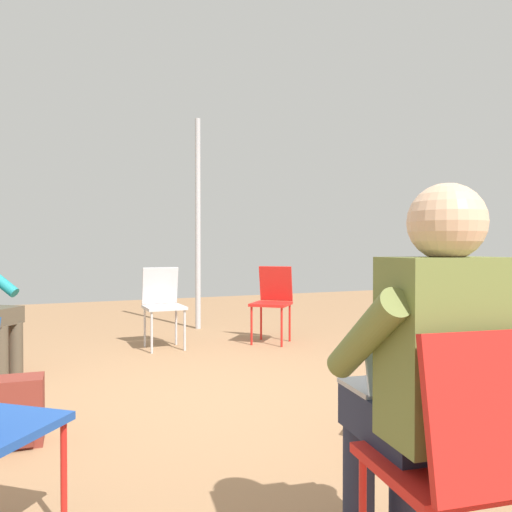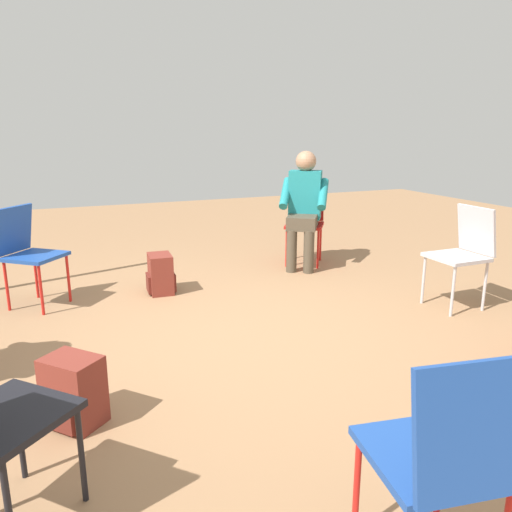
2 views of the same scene
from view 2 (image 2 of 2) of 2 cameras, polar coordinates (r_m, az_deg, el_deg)
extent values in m
plane|color=#99704C|center=(3.64, -2.01, -9.43)|extent=(14.00, 14.00, 0.00)
cube|color=red|center=(5.52, 5.55, 3.52)|extent=(0.56, 0.56, 0.03)
cylinder|color=red|center=(5.38, 7.09, 0.75)|extent=(0.02, 0.02, 0.42)
cylinder|color=red|center=(5.42, 3.51, 0.93)|extent=(0.02, 0.02, 0.42)
cylinder|color=red|center=(5.71, 7.38, 1.54)|extent=(0.02, 0.02, 0.42)
cylinder|color=red|center=(5.75, 4.00, 1.70)|extent=(0.02, 0.02, 0.42)
cube|color=red|center=(5.67, 5.82, 6.00)|extent=(0.29, 0.37, 0.40)
cube|color=#B7B7BC|center=(4.45, 21.91, -0.12)|extent=(0.40, 0.40, 0.03)
cylinder|color=#B7B7BC|center=(4.27, 21.58, -3.79)|extent=(0.02, 0.02, 0.42)
cylinder|color=#B7B7BC|center=(4.51, 18.59, -2.61)|extent=(0.02, 0.02, 0.42)
cylinder|color=#B7B7BC|center=(4.51, 24.69, -3.18)|extent=(0.02, 0.02, 0.42)
cylinder|color=#B7B7BC|center=(4.73, 21.70, -2.08)|extent=(0.02, 0.02, 0.42)
cube|color=#B7B7BC|center=(4.54, 23.88, 2.74)|extent=(0.38, 0.09, 0.40)
cube|color=#1E4799|center=(1.84, 19.33, -20.77)|extent=(0.46, 0.46, 0.03)
cylinder|color=red|center=(2.02, 11.43, -24.55)|extent=(0.02, 0.02, 0.42)
cylinder|color=red|center=(2.16, 20.32, -22.26)|extent=(0.02, 0.02, 0.42)
cube|color=#1E4799|center=(1.59, 23.81, -17.87)|extent=(0.15, 0.39, 0.40)
cube|color=#1E4799|center=(4.54, -23.89, -0.04)|extent=(0.56, 0.56, 0.03)
cylinder|color=red|center=(4.61, -20.65, -2.40)|extent=(0.02, 0.02, 0.42)
cylinder|color=red|center=(4.37, -23.35, -3.60)|extent=(0.02, 0.02, 0.42)
cylinder|color=red|center=(4.83, -23.85, -1.99)|extent=(0.02, 0.02, 0.42)
cylinder|color=red|center=(4.59, -26.59, -3.11)|extent=(0.02, 0.02, 0.42)
cube|color=#1E4799|center=(4.62, -25.95, 2.72)|extent=(0.35, 0.32, 0.40)
cube|color=black|center=(2.14, -26.52, -16.12)|extent=(0.57, 0.57, 0.03)
cylinder|color=black|center=(2.46, -25.40, -17.91)|extent=(0.02, 0.02, 0.42)
cylinder|color=black|center=(2.24, -19.32, -20.66)|extent=(0.02, 0.02, 0.42)
cylinder|color=#4C4233|center=(5.21, 6.05, 0.48)|extent=(0.11, 0.11, 0.45)
cylinder|color=#4C4233|center=(5.23, 4.09, 0.58)|extent=(0.11, 0.11, 0.45)
cube|color=#4C4233|center=(5.32, 5.35, 3.94)|extent=(0.52, 0.48, 0.14)
cube|color=teal|center=(5.46, 5.64, 6.97)|extent=(0.37, 0.40, 0.52)
sphere|color=#A87A5B|center=(5.43, 5.73, 10.73)|extent=(0.22, 0.22, 0.22)
cylinder|color=teal|center=(5.35, 7.67, 7.03)|extent=(0.38, 0.30, 0.31)
cylinder|color=teal|center=(5.39, 3.40, 7.18)|extent=(0.38, 0.30, 0.31)
cube|color=maroon|center=(2.77, -20.13, -14.26)|extent=(0.34, 0.34, 0.36)
cube|color=maroon|center=(2.81, -19.98, -15.71)|extent=(0.31, 0.32, 0.16)
cube|color=maroon|center=(4.64, -10.85, -1.99)|extent=(0.29, 0.22, 0.36)
cube|color=maroon|center=(4.67, -10.81, -2.95)|extent=(0.21, 0.26, 0.16)
camera|label=1|loc=(4.76, -48.63, 4.55)|focal=35.00mm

